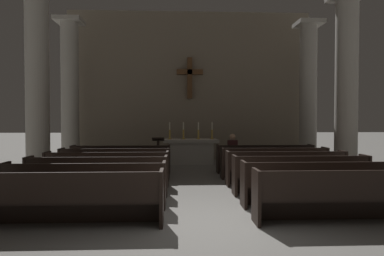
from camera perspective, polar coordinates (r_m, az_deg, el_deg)
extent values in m
plane|color=slate|center=(6.13, 2.87, -15.74)|extent=(80.00, 80.00, 0.00)
cube|color=black|center=(6.27, -20.12, -11.41)|extent=(3.13, 0.40, 0.05)
cube|color=black|center=(6.01, -20.80, -9.31)|extent=(3.13, 0.05, 0.50)
cube|color=black|center=(6.49, -19.61, -13.00)|extent=(3.13, 0.04, 0.40)
cube|color=black|center=(5.97, -5.11, -11.50)|extent=(0.06, 0.50, 0.95)
cube|color=black|center=(7.33, -17.43, -9.52)|extent=(3.13, 0.40, 0.05)
cube|color=black|center=(7.06, -17.92, -7.67)|extent=(3.13, 0.05, 0.50)
cube|color=black|center=(7.54, -17.06, -10.94)|extent=(3.13, 0.04, 0.40)
cube|color=black|center=(7.06, -4.69, -9.46)|extent=(0.06, 0.50, 0.95)
cube|color=black|center=(7.86, -28.91, -8.52)|extent=(0.06, 0.50, 0.95)
cube|color=black|center=(8.39, -15.44, -8.09)|extent=(3.13, 0.40, 0.05)
cube|color=black|center=(8.14, -15.81, -6.44)|extent=(3.13, 0.05, 0.50)
cube|color=black|center=(8.61, -15.16, -9.38)|extent=(3.13, 0.04, 0.40)
cube|color=black|center=(8.16, -4.38, -7.96)|extent=(0.06, 0.50, 0.95)
cube|color=black|center=(8.86, -25.67, -7.36)|extent=(0.06, 0.50, 0.95)
cube|color=black|center=(9.47, -13.91, -6.99)|extent=(3.13, 0.40, 0.05)
cube|color=black|center=(9.22, -14.20, -5.50)|extent=(3.13, 0.05, 0.50)
cube|color=black|center=(9.68, -13.69, -8.15)|extent=(3.13, 0.04, 0.40)
cube|color=black|center=(9.27, -4.15, -6.83)|extent=(0.06, 0.50, 0.95)
cube|color=black|center=(9.89, -23.10, -6.42)|extent=(0.06, 0.50, 0.95)
cube|color=black|center=(10.56, -12.70, -6.10)|extent=(3.13, 0.40, 0.05)
cube|color=black|center=(10.31, -12.93, -4.75)|extent=(3.13, 0.05, 0.50)
cube|color=black|center=(10.77, -12.52, -7.17)|extent=(3.13, 0.04, 0.40)
cube|color=black|center=(10.37, -3.97, -5.93)|extent=(0.06, 0.50, 0.95)
cube|color=black|center=(10.93, -21.02, -5.65)|extent=(0.06, 0.50, 0.95)
cube|color=black|center=(11.66, -11.72, -5.38)|extent=(3.13, 0.40, 0.05)
cube|color=black|center=(11.41, -11.91, -4.15)|extent=(3.13, 0.05, 0.50)
cube|color=black|center=(11.86, -11.58, -6.36)|extent=(3.13, 0.04, 0.40)
cube|color=black|center=(11.48, -3.82, -5.21)|extent=(0.06, 0.50, 0.95)
cube|color=black|center=(11.99, -19.32, -5.00)|extent=(0.06, 0.50, 0.95)
cube|color=black|center=(6.68, 24.33, -10.65)|extent=(3.13, 0.40, 0.05)
cube|color=black|center=(6.43, 25.28, -8.64)|extent=(3.13, 0.05, 0.50)
cube|color=black|center=(6.89, 23.62, -12.20)|extent=(3.13, 0.04, 0.40)
cube|color=black|center=(6.11, 10.69, -11.20)|extent=(0.06, 0.50, 0.95)
cube|color=black|center=(7.68, 20.52, -9.04)|extent=(3.13, 0.40, 0.05)
cube|color=black|center=(7.43, 21.22, -7.25)|extent=(3.13, 0.05, 0.50)
cube|color=black|center=(7.88, 19.98, -10.42)|extent=(3.13, 0.04, 0.40)
cube|color=black|center=(7.19, 8.63, -9.28)|extent=(0.06, 0.50, 0.95)
cube|color=black|center=(8.70, 17.61, -7.77)|extent=(3.13, 0.40, 0.05)
cube|color=black|center=(8.45, 18.16, -6.16)|extent=(3.13, 0.05, 0.50)
cube|color=black|center=(8.91, 17.20, -9.02)|extent=(3.13, 0.04, 0.40)
cube|color=black|center=(8.27, 7.13, -7.85)|extent=(0.06, 0.50, 0.95)
cube|color=black|center=(9.34, 26.96, -6.92)|extent=(0.06, 0.50, 0.95)
cube|color=black|center=(9.75, 15.34, -6.76)|extent=(3.13, 0.40, 0.05)
cube|color=black|center=(9.50, 15.77, -5.30)|extent=(3.13, 0.05, 0.50)
cube|color=black|center=(9.95, 15.01, -7.90)|extent=(3.13, 0.04, 0.40)
cube|color=black|center=(9.36, 5.98, -6.74)|extent=(0.06, 0.50, 0.95)
cube|color=black|center=(10.32, 23.89, -6.09)|extent=(0.06, 0.50, 0.95)
cube|color=black|center=(10.81, 13.51, -5.93)|extent=(3.13, 0.40, 0.05)
cube|color=black|center=(10.56, 13.86, -4.61)|extent=(3.13, 0.05, 0.50)
cube|color=black|center=(11.01, 13.25, -6.98)|extent=(3.13, 0.04, 0.40)
cube|color=black|center=(10.46, 5.07, -5.87)|extent=(0.06, 0.50, 0.95)
cube|color=black|center=(11.33, 21.36, -5.40)|extent=(0.06, 0.50, 0.95)
cube|color=black|center=(11.88, 12.02, -5.26)|extent=(3.13, 0.40, 0.05)
cube|color=black|center=(11.64, 12.31, -4.04)|extent=(3.13, 0.05, 0.50)
cube|color=black|center=(12.08, 11.80, -6.22)|extent=(3.13, 0.04, 0.40)
cube|color=black|center=(11.56, 4.34, -5.16)|extent=(0.06, 0.50, 0.95)
cube|color=black|center=(12.35, 19.26, -4.82)|extent=(0.06, 0.50, 0.95)
cube|color=#ADA89E|center=(11.51, -24.30, -7.21)|extent=(0.97, 0.97, 0.20)
cylinder|color=#ADA89E|center=(11.42, -24.45, 6.35)|extent=(0.69, 0.69, 5.62)
cube|color=#ADA89E|center=(11.95, 24.28, -6.89)|extent=(0.97, 0.97, 0.20)
cylinder|color=#ADA89E|center=(11.87, 24.42, 6.16)|extent=(0.69, 0.69, 5.62)
cube|color=#ADA89E|center=(14.45, -19.63, -5.40)|extent=(0.97, 0.97, 0.20)
cylinder|color=#ADA89E|center=(14.38, -19.73, 5.37)|extent=(0.69, 0.69, 5.62)
cube|color=#ADA89E|center=(14.86, -19.83, 16.55)|extent=(1.04, 1.04, 0.16)
cube|color=#ADA89E|center=(14.81, 18.76, -5.23)|extent=(0.97, 0.97, 0.20)
cylinder|color=#ADA89E|center=(14.74, 18.85, 5.28)|extent=(0.69, 0.69, 5.62)
cube|color=#ADA89E|center=(15.21, 18.95, 16.20)|extent=(1.04, 1.04, 0.16)
cube|color=#A8A399|center=(13.74, -0.18, -4.24)|extent=(1.76, 0.72, 0.88)
cube|color=#A8A399|center=(13.70, -0.18, -2.16)|extent=(2.20, 0.90, 0.12)
cube|color=silver|center=(13.70, -0.18, -1.89)|extent=(2.09, 0.85, 0.01)
cylinder|color=#B79338|center=(13.69, -3.74, -1.83)|extent=(0.16, 0.16, 0.02)
cylinder|color=#B79338|center=(13.68, -3.74, -1.09)|extent=(0.07, 0.07, 0.38)
cylinder|color=silver|center=(13.67, -3.75, 0.34)|extent=(0.04, 0.04, 0.31)
cylinder|color=#B79338|center=(13.69, -1.44, -1.82)|extent=(0.16, 0.16, 0.02)
cylinder|color=#B79338|center=(13.68, -1.44, -1.09)|extent=(0.07, 0.07, 0.38)
cylinder|color=silver|center=(13.67, -1.44, 0.34)|extent=(0.04, 0.04, 0.31)
cylinder|color=#B79338|center=(13.71, 1.07, -1.82)|extent=(0.16, 0.16, 0.02)
cylinder|color=#B79338|center=(13.70, 1.07, -1.08)|extent=(0.07, 0.07, 0.38)
cylinder|color=silver|center=(13.69, 1.07, 0.35)|extent=(0.04, 0.04, 0.31)
cylinder|color=#B79338|center=(13.75, 3.36, -1.81)|extent=(0.16, 0.16, 0.02)
cylinder|color=#B79338|center=(13.75, 3.36, -1.08)|extent=(0.07, 0.07, 0.38)
cylinder|color=silver|center=(13.73, 3.36, 0.35)|extent=(0.04, 0.04, 0.31)
cube|color=gray|center=(15.36, -0.43, 7.01)|extent=(10.69, 0.25, 6.58)
cube|color=brown|center=(15.17, -0.40, 8.33)|extent=(0.22, 0.22, 1.80)
cube|color=brown|center=(15.20, -0.40, 9.34)|extent=(1.15, 0.22, 0.22)
cylinder|color=black|center=(12.61, -5.67, -6.69)|extent=(0.36, 0.36, 0.04)
cylinder|color=black|center=(12.55, -5.68, -4.41)|extent=(0.10, 0.10, 1.05)
cube|color=black|center=(12.50, -5.69, -1.88)|extent=(0.44, 0.31, 0.15)
cube|color=#26262B|center=(11.86, 6.58, -6.22)|extent=(0.24, 0.14, 0.45)
cube|color=#26262B|center=(11.69, 6.68, -4.92)|extent=(0.28, 0.36, 0.12)
cube|color=#381919|center=(11.53, 6.79, -3.36)|extent=(0.32, 0.20, 0.54)
sphere|color=tan|center=(11.51, 6.80, -1.48)|extent=(0.20, 0.20, 0.20)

